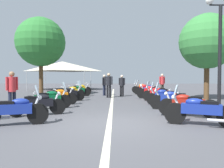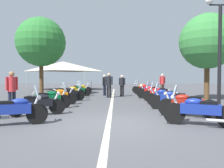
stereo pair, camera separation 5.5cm
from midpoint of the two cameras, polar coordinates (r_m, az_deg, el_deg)
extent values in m
plane|color=#4C4C51|center=(6.73, -0.98, -10.63)|extent=(80.00, 80.00, 0.00)
cube|color=beige|center=(12.88, -0.13, -4.58)|extent=(25.74, 0.16, 0.01)
cylinder|color=black|center=(7.10, -19.22, -7.44)|extent=(0.32, 0.66, 0.64)
cube|color=navy|center=(7.14, -24.74, -5.99)|extent=(0.57, 1.07, 0.30)
ellipsoid|color=navy|center=(7.09, -23.32, -4.40)|extent=(0.40, 0.57, 0.22)
cube|color=black|center=(7.15, -26.51, -4.55)|extent=(0.39, 0.54, 0.12)
cylinder|color=silver|center=(7.06, -19.74, -5.04)|extent=(0.15, 0.30, 0.58)
cylinder|color=silver|center=(7.03, -20.10, -2.12)|extent=(0.60, 0.22, 0.04)
sphere|color=silver|center=(7.03, -18.86, -3.41)|extent=(0.14, 0.14, 0.14)
cylinder|color=silver|center=(7.43, -27.66, -7.89)|extent=(0.24, 0.55, 0.08)
cube|color=silver|center=(7.02, -19.45, -1.55)|extent=(0.38, 0.22, 0.32)
cylinder|color=black|center=(8.71, -14.40, -5.77)|extent=(0.37, 0.62, 0.61)
cylinder|color=black|center=(8.62, -24.25, -5.96)|extent=(0.37, 0.62, 0.61)
cube|color=black|center=(8.61, -19.31, -4.70)|extent=(0.71, 1.14, 0.30)
ellipsoid|color=black|center=(8.60, -18.13, -3.35)|extent=(0.45, 0.58, 0.22)
cube|color=black|center=(8.58, -20.79, -3.53)|extent=(0.43, 0.54, 0.12)
cylinder|color=silver|center=(8.66, -14.81, -3.81)|extent=(0.18, 0.29, 0.58)
cylinder|color=silver|center=(8.63, -15.09, -1.44)|extent=(0.58, 0.28, 0.04)
sphere|color=silver|center=(8.66, -14.10, -2.48)|extent=(0.14, 0.14, 0.14)
cylinder|color=silver|center=(8.81, -22.27, -6.37)|extent=(0.29, 0.54, 0.08)
cylinder|color=black|center=(10.36, -12.61, -4.47)|extent=(0.40, 0.63, 0.63)
cylinder|color=black|center=(10.15, -21.10, -4.69)|extent=(0.40, 0.63, 0.63)
cube|color=#0C592D|center=(10.21, -16.82, -3.59)|extent=(0.75, 1.17, 0.30)
ellipsoid|color=#0C592D|center=(10.22, -15.83, -2.45)|extent=(0.46, 0.58, 0.22)
cube|color=black|center=(10.16, -18.06, -2.61)|extent=(0.44, 0.55, 0.12)
cylinder|color=silver|center=(10.32, -12.95, -2.83)|extent=(0.19, 0.29, 0.58)
cylinder|color=silver|center=(10.29, -13.19, -0.84)|extent=(0.58, 0.30, 0.04)
sphere|color=silver|center=(10.33, -12.36, -1.71)|extent=(0.14, 0.14, 0.14)
cylinder|color=silver|center=(10.36, -19.47, -5.07)|extent=(0.31, 0.53, 0.08)
cube|color=silver|center=(10.30, -12.75, -0.44)|extent=(0.38, 0.27, 0.32)
cylinder|color=black|center=(11.64, -10.85, -3.78)|extent=(0.32, 0.64, 0.63)
cylinder|color=black|center=(11.58, -18.35, -3.88)|extent=(0.32, 0.64, 0.63)
cube|color=orange|center=(11.57, -14.60, -2.95)|extent=(0.62, 1.18, 0.30)
ellipsoid|color=orange|center=(11.56, -13.71, -1.95)|extent=(0.41, 0.57, 0.22)
cube|color=black|center=(11.55, -15.69, -2.07)|extent=(0.39, 0.54, 0.12)
cylinder|color=silver|center=(11.61, -11.15, -2.31)|extent=(0.16, 0.30, 0.58)
cylinder|color=silver|center=(11.58, -11.36, -0.54)|extent=(0.60, 0.23, 0.04)
sphere|color=silver|center=(11.61, -10.62, -1.32)|extent=(0.14, 0.14, 0.14)
cylinder|color=silver|center=(11.76, -16.84, -4.23)|extent=(0.24, 0.55, 0.08)
cylinder|color=black|center=(13.32, -8.78, -3.05)|extent=(0.43, 0.62, 0.63)
cylinder|color=black|center=(12.90, -14.94, -3.25)|extent=(0.43, 0.62, 0.63)
cube|color=black|center=(13.08, -11.81, -2.37)|extent=(0.79, 1.11, 0.30)
ellipsoid|color=black|center=(13.11, -11.07, -1.48)|extent=(0.48, 0.58, 0.22)
cube|color=black|center=(13.00, -12.75, -1.61)|extent=(0.46, 0.55, 0.12)
cylinder|color=silver|center=(13.27, -9.03, -1.77)|extent=(0.20, 0.29, 0.58)
cylinder|color=silver|center=(13.24, -9.20, -0.22)|extent=(0.56, 0.34, 0.04)
sphere|color=silver|center=(13.30, -8.59, -0.90)|extent=(0.14, 0.14, 0.14)
cylinder|color=silver|center=(13.15, -13.87, -3.56)|extent=(0.34, 0.52, 0.08)
cube|color=silver|center=(13.27, -8.88, 0.09)|extent=(0.37, 0.28, 0.32)
cylinder|color=black|center=(14.99, -8.53, -2.55)|extent=(0.42, 0.59, 0.60)
cylinder|color=black|center=(14.56, -13.79, -2.71)|extent=(0.42, 0.59, 0.60)
cube|color=#EAB214|center=(14.74, -11.13, -1.93)|extent=(0.78, 1.08, 0.30)
ellipsoid|color=#EAB214|center=(14.79, -10.47, -1.14)|extent=(0.48, 0.58, 0.22)
cube|color=black|center=(14.67, -11.95, -1.25)|extent=(0.46, 0.55, 0.12)
cylinder|color=silver|center=(14.95, -8.75, -1.41)|extent=(0.20, 0.29, 0.58)
cylinder|color=silver|center=(14.92, -8.91, -0.03)|extent=(0.56, 0.34, 0.04)
sphere|color=silver|center=(14.98, -8.36, -0.63)|extent=(0.14, 0.14, 0.14)
cylinder|color=silver|center=(14.81, -12.91, -2.98)|extent=(0.34, 0.52, 0.08)
cube|color=silver|center=(14.94, -8.62, 0.24)|extent=(0.37, 0.28, 0.32)
cylinder|color=black|center=(16.39, -6.81, -2.13)|extent=(0.33, 0.63, 0.62)
cylinder|color=black|center=(16.17, -12.11, -2.21)|extent=(0.33, 0.63, 0.62)
cube|color=#0C592D|center=(16.25, -9.45, -1.54)|extent=(0.63, 1.19, 0.30)
ellipsoid|color=#0C592D|center=(16.27, -8.82, -0.83)|extent=(0.41, 0.58, 0.22)
cube|color=black|center=(16.21, -10.22, -0.91)|extent=(0.40, 0.54, 0.12)
cylinder|color=silver|center=(16.36, -7.02, -1.08)|extent=(0.16, 0.30, 0.58)
cylinder|color=silver|center=(16.34, -7.16, 0.18)|extent=(0.60, 0.24, 0.04)
sphere|color=silver|center=(16.38, -6.64, -0.38)|extent=(0.14, 0.14, 0.14)
cylinder|color=silver|center=(16.39, -11.11, -2.48)|extent=(0.25, 0.55, 0.08)
cylinder|color=black|center=(18.04, -6.59, -1.74)|extent=(0.41, 0.62, 0.63)
cylinder|color=black|center=(17.64, -10.81, -1.85)|extent=(0.41, 0.62, 0.63)
cube|color=#EAB214|center=(17.82, -8.68, -1.22)|extent=(0.72, 1.06, 0.30)
ellipsoid|color=#EAB214|center=(17.86, -8.13, -0.57)|extent=(0.47, 0.58, 0.22)
cube|color=black|center=(17.75, -9.36, -0.65)|extent=(0.45, 0.55, 0.12)
cylinder|color=silver|center=(18.01, -6.77, -0.80)|extent=(0.19, 0.29, 0.58)
cylinder|color=silver|center=(17.98, -6.90, 0.35)|extent=(0.57, 0.31, 0.04)
sphere|color=silver|center=(18.04, -6.44, -0.15)|extent=(0.14, 0.14, 0.14)
cylinder|color=silver|center=(17.89, -10.11, -2.09)|extent=(0.32, 0.53, 0.08)
cylinder|color=black|center=(7.00, 16.17, -7.46)|extent=(0.37, 0.67, 0.66)
cube|color=navy|center=(6.93, 22.30, -6.11)|extent=(0.67, 1.15, 0.30)
ellipsoid|color=navy|center=(6.91, 20.83, -4.45)|extent=(0.43, 0.58, 0.22)
cube|color=black|center=(6.92, 24.15, -4.65)|extent=(0.42, 0.54, 0.12)
cylinder|color=silver|center=(6.95, 16.69, -5.03)|extent=(0.17, 0.30, 0.58)
cylinder|color=silver|center=(6.91, 17.05, -2.08)|extent=(0.59, 0.26, 0.04)
sphere|color=silver|center=(6.94, 15.80, -3.37)|extent=(0.14, 0.14, 0.14)
cylinder|color=silver|center=(6.82, 26.05, -8.68)|extent=(0.28, 0.54, 0.08)
cube|color=silver|center=(6.92, 16.39, -1.49)|extent=(0.38, 0.24, 0.32)
cylinder|color=black|center=(8.41, 14.25, -5.90)|extent=(0.35, 0.66, 0.65)
cylinder|color=black|center=(8.40, 24.46, -6.03)|extent=(0.35, 0.66, 0.65)
cube|color=maroon|center=(8.35, 19.36, -4.76)|extent=(0.64, 1.16, 0.30)
ellipsoid|color=maroon|center=(8.33, 18.14, -3.38)|extent=(0.42, 0.58, 0.22)
cube|color=black|center=(8.33, 20.89, -3.55)|extent=(0.40, 0.54, 0.12)
cylinder|color=silver|center=(8.37, 14.67, -3.87)|extent=(0.16, 0.30, 0.58)
cylinder|color=silver|center=(8.34, 14.97, -1.42)|extent=(0.60, 0.24, 0.04)
sphere|color=silver|center=(8.36, 13.93, -2.50)|extent=(0.14, 0.14, 0.14)
cylinder|color=silver|center=(8.21, 22.46, -6.87)|extent=(0.26, 0.55, 0.08)
cylinder|color=black|center=(9.99, 11.63, -4.67)|extent=(0.36, 0.65, 0.65)
cylinder|color=black|center=(9.83, 20.54, -4.85)|extent=(0.36, 0.65, 0.65)
cube|color=navy|center=(9.86, 16.06, -3.74)|extent=(0.68, 1.19, 0.30)
ellipsoid|color=navy|center=(9.86, 15.03, -2.56)|extent=(0.43, 0.58, 0.22)
cube|color=black|center=(9.83, 17.35, -2.71)|extent=(0.42, 0.54, 0.12)
cylinder|color=silver|center=(9.95, 11.98, -2.96)|extent=(0.17, 0.30, 0.58)
cylinder|color=silver|center=(9.92, 12.22, -0.89)|extent=(0.59, 0.26, 0.04)
sphere|color=silver|center=(9.95, 11.37, -1.80)|extent=(0.14, 0.14, 0.14)
cylinder|color=silver|center=(9.68, 18.67, -5.52)|extent=(0.27, 0.54, 0.08)
cube|color=silver|center=(9.93, 11.77, -0.48)|extent=(0.38, 0.24, 0.32)
cylinder|color=black|center=(11.58, 10.40, -3.85)|extent=(0.31, 0.63, 0.61)
cylinder|color=black|center=(11.49, 17.24, -3.95)|extent=(0.31, 0.63, 0.61)
cube|color=navy|center=(11.49, 13.81, -3.01)|extent=(0.57, 1.08, 0.30)
ellipsoid|color=navy|center=(11.49, 12.93, -2.01)|extent=(0.40, 0.57, 0.22)
cube|color=black|center=(11.47, 14.92, -2.13)|extent=(0.39, 0.53, 0.12)
cylinder|color=silver|center=(11.54, 10.70, -2.37)|extent=(0.15, 0.30, 0.58)
cylinder|color=silver|center=(11.52, 10.91, -0.59)|extent=(0.61, 0.22, 0.04)
sphere|color=silver|center=(11.54, 10.17, -1.37)|extent=(0.14, 0.14, 0.14)
cylinder|color=silver|center=(11.32, 15.83, -4.49)|extent=(0.24, 0.55, 0.08)
cube|color=silver|center=(11.52, 10.52, -0.24)|extent=(0.38, 0.22, 0.32)
cylinder|color=black|center=(13.33, 9.34, -3.03)|extent=(0.37, 0.64, 0.64)
cylinder|color=black|center=(13.05, 15.40, -3.18)|extent=(0.37, 0.64, 0.64)
cube|color=red|center=(13.16, 12.34, -2.33)|extent=(0.67, 1.10, 0.30)
ellipsoid|color=red|center=(13.18, 11.58, -1.44)|extent=(0.44, 0.58, 0.22)
cube|color=black|center=(13.11, 13.29, -1.56)|extent=(0.43, 0.54, 0.12)
cylinder|color=silver|center=(13.29, 9.59, -1.75)|extent=(0.18, 0.29, 0.58)
cylinder|color=silver|center=(13.26, 9.77, -0.20)|extent=(0.59, 0.28, 0.04)
sphere|color=silver|center=(13.31, 9.14, -0.88)|extent=(0.14, 0.14, 0.14)
cylinder|color=silver|center=(12.93, 14.04, -3.64)|extent=(0.29, 0.54, 0.08)
cube|color=silver|center=(13.28, 9.44, 0.11)|extent=(0.38, 0.25, 0.32)
cylinder|color=black|center=(14.79, 7.80, -2.47)|extent=(0.26, 0.68, 0.67)
cylinder|color=black|center=(14.76, 13.08, -2.51)|extent=(0.26, 0.68, 0.67)
cube|color=red|center=(14.74, 10.44, -1.80)|extent=(0.47, 1.07, 0.30)
ellipsoid|color=red|center=(14.74, 9.75, -1.01)|extent=(0.35, 0.56, 0.22)
cube|color=black|center=(14.73, 11.30, -1.10)|extent=(0.35, 0.52, 0.12)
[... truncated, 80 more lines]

